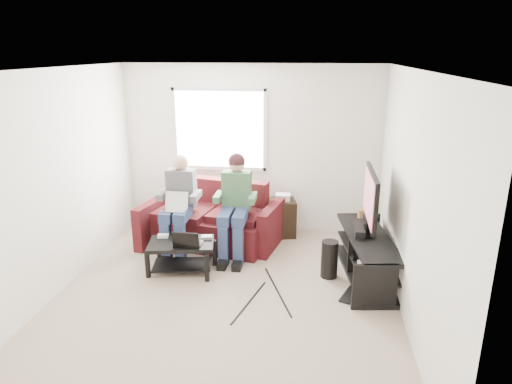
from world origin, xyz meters
TOP-DOWN VIEW (x-y plane):
  - floor at (0.00, 0.00)m, footprint 4.50×4.50m
  - ceiling at (0.00, 0.00)m, footprint 4.50×4.50m
  - wall_back at (0.00, 2.25)m, footprint 4.50×0.00m
  - wall_front at (0.00, -2.25)m, footprint 4.50×0.00m
  - wall_left at (-2.00, 0.00)m, footprint 0.00×4.50m
  - wall_right at (2.00, 0.00)m, footprint 0.00×4.50m
  - window at (-0.50, 2.23)m, footprint 1.48×0.04m
  - sofa at (-0.48, 1.54)m, footprint 2.13×1.24m
  - person_left at (-0.88, 1.18)m, footprint 0.40×0.71m
  - person_right at (-0.08, 1.20)m, footprint 0.40×0.71m
  - laptop_silver at (-0.88, 1.01)m, footprint 0.36×0.28m
  - coffee_table at (-0.68, 0.56)m, footprint 0.91×0.64m
  - laptop_black at (-0.56, 0.48)m, footprint 0.38×0.30m
  - controller_a at (-0.96, 0.68)m, footprint 0.15×0.11m
  - controller_b at (-0.78, 0.74)m, footprint 0.15×0.11m
  - controller_c at (-0.38, 0.71)m, footprint 0.16×0.12m
  - tv_stand at (1.70, 0.75)m, footprint 0.72×1.73m
  - tv at (1.70, 0.85)m, footprint 0.12×1.10m
  - soundbar at (1.58, 0.85)m, footprint 0.12×0.50m
  - drink_cup at (1.65, 1.38)m, footprint 0.08×0.08m
  - console_white at (1.70, 0.35)m, footprint 0.30×0.22m
  - console_grey at (1.70, 1.05)m, footprint 0.34×0.26m
  - console_black at (1.70, 0.70)m, footprint 0.38×0.30m
  - subwoofer at (1.22, 0.66)m, footprint 0.21×0.21m
  - keyboard_floor at (1.46, 0.20)m, footprint 0.28×0.43m
  - end_table at (0.53, 1.96)m, footprint 0.39×0.39m

SIDE VIEW (x-z plane):
  - floor at x=0.00m, z-range 0.00..0.00m
  - keyboard_floor at x=1.46m, z-range 0.00..0.02m
  - subwoofer at x=1.22m, z-range 0.00..0.49m
  - tv_stand at x=1.70m, z-range -0.03..0.52m
  - end_table at x=0.53m, z-range -0.04..0.64m
  - coffee_table at x=-0.68m, z-range 0.10..0.51m
  - console_white at x=1.70m, z-range 0.29..0.35m
  - console_black at x=1.70m, z-range 0.29..0.36m
  - console_grey at x=1.70m, z-range 0.29..0.37m
  - sofa at x=-0.48m, z-range -0.12..0.79m
  - controller_a at x=-0.96m, z-range 0.42..0.46m
  - controller_b at x=-0.78m, z-range 0.42..0.46m
  - controller_c at x=-0.38m, z-range 0.42..0.46m
  - laptop_black at x=-0.56m, z-range 0.42..0.66m
  - soundbar at x=1.58m, z-range 0.55..0.65m
  - drink_cup at x=1.65m, z-range 0.55..0.67m
  - laptop_silver at x=-0.88m, z-range 0.63..0.87m
  - person_left at x=-0.88m, z-range 0.07..1.45m
  - person_right at x=-0.08m, z-range 0.11..1.54m
  - tv at x=1.70m, z-range 0.61..1.42m
  - wall_back at x=0.00m, z-range -0.95..3.55m
  - wall_front at x=0.00m, z-range -0.95..3.55m
  - wall_left at x=-2.00m, z-range -0.95..3.55m
  - wall_right at x=2.00m, z-range -0.95..3.55m
  - window at x=-0.50m, z-range 0.96..2.24m
  - ceiling at x=0.00m, z-range 2.60..2.60m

